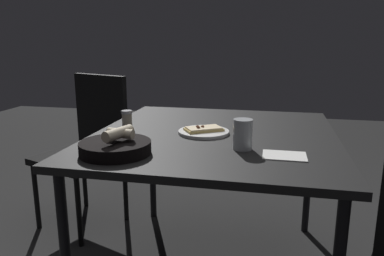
{
  "coord_description": "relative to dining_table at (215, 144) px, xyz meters",
  "views": [
    {
      "loc": [
        0.25,
        -1.67,
        1.15
      ],
      "look_at": [
        -0.09,
        -0.1,
        0.77
      ],
      "focal_mm": 35.3,
      "sensor_mm": 36.0,
      "label": 1
    }
  ],
  "objects": [
    {
      "name": "pizza_plate",
      "position": [
        -0.05,
        -0.02,
        0.06
      ],
      "size": [
        0.23,
        0.23,
        0.04
      ],
      "color": "white",
      "rests_on": "dining_table"
    },
    {
      "name": "pepper_shaker",
      "position": [
        -0.45,
        0.05,
        0.09
      ],
      "size": [
        0.05,
        0.05,
        0.08
      ],
      "color": "#BFB299",
      "rests_on": "dining_table"
    },
    {
      "name": "chair_near",
      "position": [
        -0.85,
        0.41,
        -0.15
      ],
      "size": [
        0.57,
        0.57,
        0.93
      ],
      "color": "black",
      "rests_on": "ground"
    },
    {
      "name": "napkin",
      "position": [
        0.31,
        -0.29,
        0.05
      ],
      "size": [
        0.16,
        0.12,
        0.0
      ],
      "color": "white",
      "rests_on": "dining_table"
    },
    {
      "name": "bread_basket",
      "position": [
        -0.32,
        -0.4,
        0.08
      ],
      "size": [
        0.27,
        0.27,
        0.1
      ],
      "color": "black",
      "rests_on": "dining_table"
    },
    {
      "name": "dining_table",
      "position": [
        0.0,
        0.0,
        0.0
      ],
      "size": [
        1.09,
        1.18,
        0.73
      ],
      "color": "black",
      "rests_on": "ground"
    },
    {
      "name": "beer_glass",
      "position": [
        0.14,
        -0.24,
        0.11
      ],
      "size": [
        0.08,
        0.08,
        0.12
      ],
      "color": "silver",
      "rests_on": "dining_table"
    }
  ]
}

